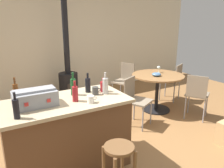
% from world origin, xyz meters
% --- Properties ---
extents(ground_plane, '(8.80, 8.80, 0.00)m').
position_xyz_m(ground_plane, '(0.00, 0.00, 0.00)').
color(ground_plane, olive).
extents(back_wall, '(8.00, 0.10, 2.70)m').
position_xyz_m(back_wall, '(0.00, 3.03, 1.35)').
color(back_wall, beige).
rests_on(back_wall, ground_plane).
extents(kitchen_island, '(1.52, 0.78, 0.92)m').
position_xyz_m(kitchen_island, '(-0.96, -0.03, 0.46)').
color(kitchen_island, brown).
rests_on(kitchen_island, ground_plane).
extents(wooden_stool, '(0.30, 0.30, 0.67)m').
position_xyz_m(wooden_stool, '(-0.71, -0.85, 0.47)').
color(wooden_stool, brown).
rests_on(wooden_stool, ground_plane).
extents(dining_table, '(1.05, 1.05, 0.77)m').
position_xyz_m(dining_table, '(1.28, 0.86, 0.59)').
color(dining_table, black).
rests_on(dining_table, ground_plane).
extents(folding_chair_near, '(0.53, 0.53, 0.88)m').
position_xyz_m(folding_chair_near, '(1.01, 1.67, 0.52)').
color(folding_chair_near, '#7F705B').
rests_on(folding_chair_near, ground_plane).
extents(folding_chair_far, '(0.54, 0.54, 0.87)m').
position_xyz_m(folding_chair_far, '(0.49, 0.54, 0.51)').
color(folding_chair_far, '#7F705B').
rests_on(folding_chair_far, ground_plane).
extents(folding_chair_left, '(0.55, 0.55, 0.88)m').
position_xyz_m(folding_chair_left, '(1.63, 0.15, 0.53)').
color(folding_chair_left, '#7F705B').
rests_on(folding_chair_left, ground_plane).
extents(folding_chair_right, '(0.53, 0.53, 0.87)m').
position_xyz_m(folding_chair_right, '(1.99, 1.12, 0.52)').
color(folding_chair_right, '#7F705B').
rests_on(folding_chair_right, ground_plane).
extents(wood_stove, '(0.44, 0.45, 2.34)m').
position_xyz_m(wood_stove, '(-0.09, 2.39, 0.55)').
color(wood_stove, black).
rests_on(wood_stove, ground_plane).
extents(toolbox, '(0.46, 0.28, 0.20)m').
position_xyz_m(toolbox, '(-1.30, -0.02, 1.02)').
color(toolbox, gray).
rests_on(toolbox, kitchen_island).
extents(bottle_0, '(0.07, 0.07, 0.25)m').
position_xyz_m(bottle_0, '(-0.86, -0.11, 1.02)').
color(bottle_0, maroon).
rests_on(bottle_0, kitchen_island).
extents(bottle_1, '(0.08, 0.08, 0.18)m').
position_xyz_m(bottle_1, '(-0.40, 0.06, 0.99)').
color(bottle_1, maroon).
rests_on(bottle_1, kitchen_island).
extents(bottle_2, '(0.07, 0.07, 0.29)m').
position_xyz_m(bottle_2, '(-0.80, 0.12, 1.03)').
color(bottle_2, '#194C23').
rests_on(bottle_2, kitchen_island).
extents(bottle_3, '(0.07, 0.07, 0.26)m').
position_xyz_m(bottle_3, '(-0.59, 0.13, 1.02)').
color(bottle_3, black).
rests_on(bottle_3, kitchen_island).
extents(bottle_4, '(0.06, 0.06, 0.27)m').
position_xyz_m(bottle_4, '(-1.53, -0.27, 1.03)').
color(bottle_4, black).
rests_on(bottle_4, kitchen_island).
extents(bottle_5, '(0.06, 0.06, 0.29)m').
position_xyz_m(bottle_5, '(-1.46, 0.23, 1.03)').
color(bottle_5, '#603314').
rests_on(bottle_5, kitchen_island).
extents(bottle_6, '(0.07, 0.07, 0.28)m').
position_xyz_m(bottle_6, '(-0.42, -0.04, 1.03)').
color(bottle_6, '#B7B2AD').
rests_on(bottle_6, kitchen_island).
extents(cup_0, '(0.12, 0.08, 0.10)m').
position_xyz_m(cup_0, '(-0.55, -0.01, 0.97)').
color(cup_0, '#383838').
rests_on(cup_0, kitchen_island).
extents(cup_1, '(0.12, 0.08, 0.08)m').
position_xyz_m(cup_1, '(-0.72, -0.25, 0.96)').
color(cup_1, white).
rests_on(cup_1, kitchen_island).
extents(wine_glass, '(0.07, 0.07, 0.14)m').
position_xyz_m(wine_glass, '(1.41, 0.99, 0.87)').
color(wine_glass, silver).
rests_on(wine_glass, dining_table).
extents(serving_bowl, '(0.18, 0.18, 0.07)m').
position_xyz_m(serving_bowl, '(1.18, 0.79, 0.80)').
color(serving_bowl, '#4C7099').
rests_on(serving_bowl, dining_table).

